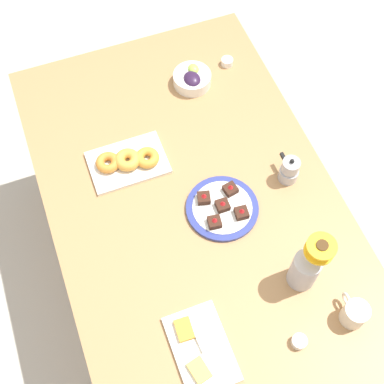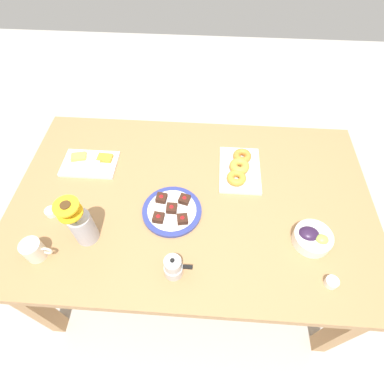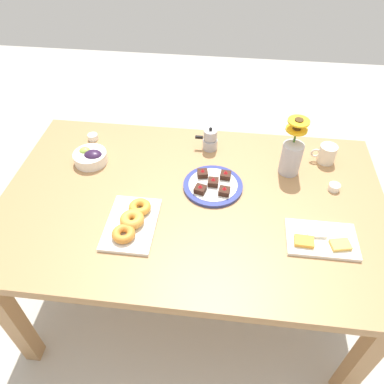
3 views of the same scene
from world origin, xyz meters
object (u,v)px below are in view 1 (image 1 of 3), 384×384
object	(u,v)px
croissant_platter	(128,161)
cheese_platter	(200,348)
grape_bowl	(192,79)
jam_cup_honey	(299,341)
coffee_mug	(354,313)
jam_cup_berry	(227,62)
moka_pot	(289,170)
dessert_plate	(222,208)
flower_vase	(306,268)
dining_table	(192,209)

from	to	relation	value
croissant_platter	cheese_platter	bearing A→B (deg)	-179.41
grape_bowl	jam_cup_honey	world-z (taller)	grape_bowl
coffee_mug	cheese_platter	size ratio (longest dim) A/B	0.44
jam_cup_berry	moka_pot	distance (m)	0.58
dessert_plate	croissant_platter	bearing A→B (deg)	40.69
croissant_platter	flower_vase	size ratio (longest dim) A/B	1.07
flower_vase	cheese_platter	bearing A→B (deg)	103.87
dining_table	cheese_platter	distance (m)	0.54
cheese_platter	flower_vase	bearing A→B (deg)	-76.13
coffee_mug	grape_bowl	size ratio (longest dim) A/B	0.75
cheese_platter	flower_vase	distance (m)	0.41
coffee_mug	cheese_platter	xyz separation A→B (m)	(0.08, 0.48, -0.03)
grape_bowl	cheese_platter	xyz separation A→B (m)	(-0.99, 0.35, -0.02)
flower_vase	moka_pot	xyz separation A→B (m)	(0.36, -0.12, -0.04)
coffee_mug	croissant_platter	xyz separation A→B (m)	(0.79, 0.49, -0.02)
dessert_plate	flower_vase	xyz separation A→B (m)	(-0.33, -0.14, 0.08)
jam_cup_berry	flower_vase	world-z (taller)	flower_vase
dining_table	coffee_mug	xyz separation A→B (m)	(-0.58, -0.32, 0.13)
coffee_mug	moka_pot	world-z (taller)	moka_pot
croissant_platter	flower_vase	xyz separation A→B (m)	(-0.62, -0.40, 0.07)
jam_cup_berry	flower_vase	xyz separation A→B (m)	(-0.94, 0.13, 0.08)
cheese_platter	croissant_platter	world-z (taller)	croissant_platter
grape_bowl	moka_pot	distance (m)	0.56
moka_pot	grape_bowl	bearing A→B (deg)	17.45
jam_cup_honey	dessert_plate	world-z (taller)	dessert_plate
cheese_platter	coffee_mug	bearing A→B (deg)	-99.03
cheese_platter	moka_pot	xyz separation A→B (m)	(0.46, -0.51, 0.04)
grape_bowl	jam_cup_honey	xyz separation A→B (m)	(-1.08, 0.06, -0.01)
coffee_mug	jam_cup_berry	world-z (taller)	coffee_mug
coffee_mug	dessert_plate	size ratio (longest dim) A/B	0.44
jam_cup_honey	jam_cup_berry	distance (m)	1.15
coffee_mug	jam_cup_honey	world-z (taller)	coffee_mug
croissant_platter	jam_cup_honey	world-z (taller)	croissant_platter
cheese_platter	moka_pot	bearing A→B (deg)	-48.22
coffee_mug	moka_pot	distance (m)	0.54
dessert_plate	jam_cup_berry	bearing A→B (deg)	-23.87
jam_cup_honey	flower_vase	size ratio (longest dim) A/B	0.18
dessert_plate	dining_table	bearing A→B (deg)	45.72
moka_pot	croissant_platter	bearing A→B (deg)	63.78
cheese_platter	croissant_platter	xyz separation A→B (m)	(0.72, 0.01, 0.01)
cheese_platter	croissant_platter	distance (m)	0.72
dining_table	croissant_platter	world-z (taller)	croissant_platter
grape_bowl	flower_vase	distance (m)	0.90
dining_table	jam_cup_honey	xyz separation A→B (m)	(-0.59, -0.13, 0.10)
dining_table	grape_bowl	xyz separation A→B (m)	(0.49, -0.18, 0.12)
flower_vase	jam_cup_berry	bearing A→B (deg)	-7.74
flower_vase	grape_bowl	bearing A→B (deg)	2.72
coffee_mug	dessert_plate	distance (m)	0.55
dessert_plate	flower_vase	world-z (taller)	flower_vase
croissant_platter	dessert_plate	world-z (taller)	dessert_plate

